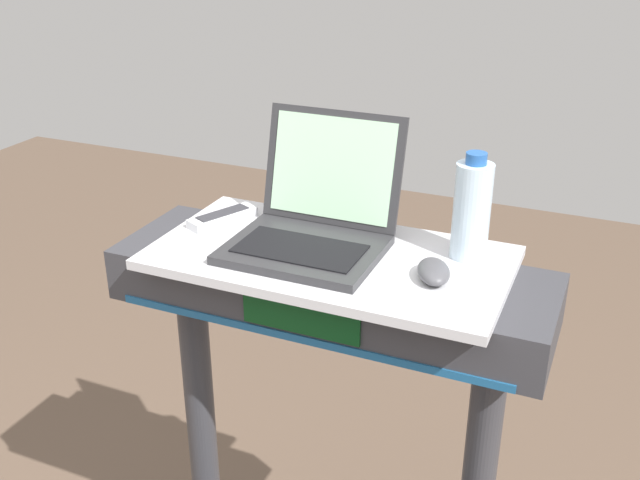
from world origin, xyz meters
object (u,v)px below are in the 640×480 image
(tv_remote, at_px, (223,217))
(laptop, at_px, (313,222))
(water_bottle, at_px, (472,210))
(computer_mouse, at_px, (434,271))

(tv_remote, bearing_deg, laptop, -7.18)
(laptop, bearing_deg, water_bottle, 13.34)
(laptop, distance_m, tv_remote, 0.24)
(computer_mouse, xyz_separation_m, water_bottle, (0.04, 0.12, 0.08))
(laptop, relative_size, water_bottle, 1.42)
(computer_mouse, height_order, tv_remote, computer_mouse)
(computer_mouse, distance_m, water_bottle, 0.15)
(computer_mouse, distance_m, tv_remote, 0.50)
(water_bottle, relative_size, tv_remote, 1.30)
(computer_mouse, height_order, water_bottle, water_bottle)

